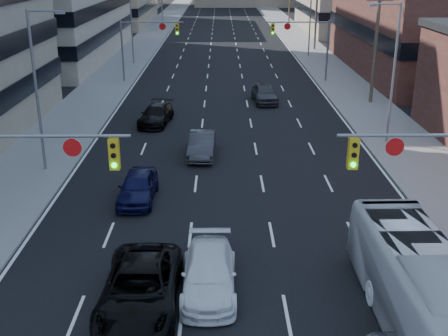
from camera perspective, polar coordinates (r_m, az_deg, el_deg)
road_surface at (r=140.65m, az=-0.19°, el=15.74°), size 18.00×300.00×0.02m
sidewalk_left at (r=141.08m, az=-5.05°, el=15.70°), size 5.00×300.00×0.15m
sidewalk_right at (r=141.15m, az=4.66°, el=15.72°), size 5.00×300.00×0.15m
signal_near_left at (r=20.73m, az=-20.08°, el=-0.84°), size 6.59×0.33×6.00m
signal_near_right at (r=21.05m, az=21.72°, el=-0.73°), size 6.59×0.33×6.00m
signal_far_left at (r=56.11m, az=-7.97°, el=12.93°), size 6.09×0.33×6.00m
signal_far_right at (r=56.23m, az=8.16°, el=12.94°), size 6.09×0.33×6.00m
utility_pole_block at (r=48.22m, az=15.24°, el=13.01°), size 2.20×0.28×11.00m
utility_pole_midblock at (r=77.44m, az=9.40°, el=15.96°), size 2.20×0.28×11.00m
streetlight_left_near at (r=32.39m, az=-18.32°, el=8.07°), size 2.03×0.22×9.00m
streetlight_left_mid at (r=66.24m, az=-9.26°, el=14.64°), size 2.03×0.22×9.00m
streetlight_right_near at (r=37.35m, az=16.68°, el=9.77°), size 2.03×0.22×9.00m
streetlight_right_far at (r=71.30m, az=8.63°, el=15.06°), size 2.03×0.22×9.00m
black_pickup at (r=19.95m, az=-8.50°, el=-11.96°), size 2.66×5.70×1.58m
white_van at (r=20.74m, az=-1.53°, el=-10.65°), size 1.97×4.83×1.40m
transit_bus at (r=18.91m, az=20.15°, el=-12.59°), size 2.73×10.75×2.98m
sedan_blue at (r=28.42m, az=-8.75°, el=-1.88°), size 1.81×4.36×1.48m
sedan_grey_center at (r=34.53m, az=-2.26°, el=2.38°), size 1.69×4.46×1.46m
sedan_black_far at (r=41.75m, az=-6.92°, el=5.40°), size 2.55×5.03×1.40m
sedan_grey_right at (r=48.09m, az=4.13°, el=7.60°), size 2.22×4.78×1.59m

